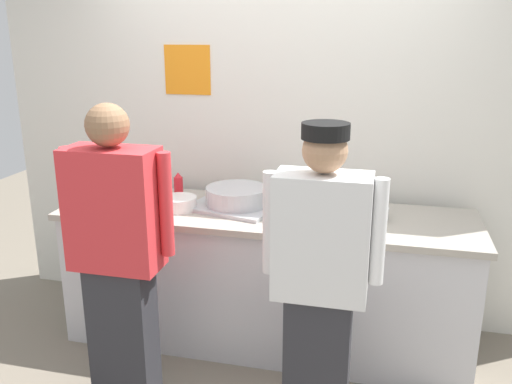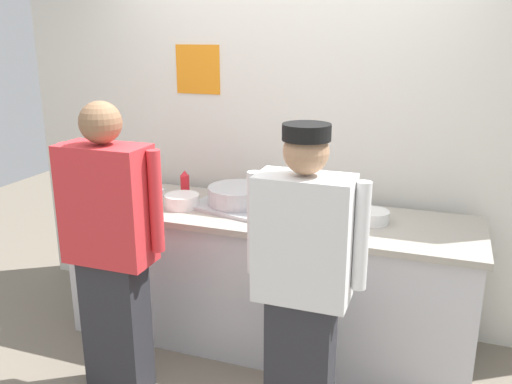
% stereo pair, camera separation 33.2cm
% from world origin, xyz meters
% --- Properties ---
extents(ground_plane, '(9.00, 9.00, 0.00)m').
position_xyz_m(ground_plane, '(0.00, 0.00, 0.00)').
color(ground_plane, slate).
extents(wall_back, '(4.07, 0.11, 2.84)m').
position_xyz_m(wall_back, '(-0.00, 0.89, 1.42)').
color(wall_back, silver).
rests_on(wall_back, ground).
extents(prep_counter, '(2.60, 0.74, 0.90)m').
position_xyz_m(prep_counter, '(0.00, 0.39, 0.45)').
color(prep_counter, silver).
rests_on(prep_counter, ground).
extents(chef_near_left, '(0.61, 0.24, 1.66)m').
position_xyz_m(chef_near_left, '(-0.62, -0.38, 0.88)').
color(chef_near_left, '#2D2D33').
rests_on(chef_near_left, ground).
extents(chef_center, '(0.59, 0.24, 1.60)m').
position_xyz_m(chef_center, '(0.44, -0.37, 0.85)').
color(chef_center, '#2D2D33').
rests_on(chef_center, ground).
extents(plate_stack_front, '(0.22, 0.22, 0.08)m').
position_xyz_m(plate_stack_front, '(-0.54, 0.30, 0.94)').
color(plate_stack_front, white).
rests_on(plate_stack_front, prep_counter).
extents(plate_stack_rear, '(0.20, 0.20, 0.07)m').
position_xyz_m(plate_stack_rear, '(0.65, 0.43, 0.94)').
color(plate_stack_rear, white).
rests_on(plate_stack_rear, prep_counter).
extents(mixing_bowl_steel, '(0.39, 0.39, 0.14)m').
position_xyz_m(mixing_bowl_steel, '(-0.20, 0.43, 0.97)').
color(mixing_bowl_steel, '#B7BABF').
rests_on(mixing_bowl_steel, prep_counter).
extents(sheet_tray, '(0.60, 0.47, 0.02)m').
position_xyz_m(sheet_tray, '(-0.22, 0.39, 0.91)').
color(sheet_tray, '#B7BABF').
rests_on(sheet_tray, prep_counter).
extents(squeeze_bottle_primary, '(0.06, 0.06, 0.18)m').
position_xyz_m(squeeze_bottle_primary, '(-0.64, 0.55, 0.99)').
color(squeeze_bottle_primary, red).
rests_on(squeeze_bottle_primary, prep_counter).
extents(squeeze_bottle_secondary, '(0.06, 0.06, 0.19)m').
position_xyz_m(squeeze_bottle_secondary, '(-0.83, 0.18, 0.99)').
color(squeeze_bottle_secondary, red).
rests_on(squeeze_bottle_secondary, prep_counter).
extents(ramekin_yellow_sauce, '(0.10, 0.10, 0.04)m').
position_xyz_m(ramekin_yellow_sauce, '(0.38, 0.35, 0.92)').
color(ramekin_yellow_sauce, white).
rests_on(ramekin_yellow_sauce, prep_counter).
extents(ramekin_red_sauce, '(0.08, 0.08, 0.04)m').
position_xyz_m(ramekin_red_sauce, '(0.15, 0.48, 0.92)').
color(ramekin_red_sauce, white).
rests_on(ramekin_red_sauce, prep_counter).
extents(ramekin_orange_sauce, '(0.11, 0.11, 0.04)m').
position_xyz_m(ramekin_orange_sauce, '(-0.83, 0.48, 0.92)').
color(ramekin_orange_sauce, white).
rests_on(ramekin_orange_sauce, prep_counter).
extents(deli_cup, '(0.09, 0.09, 0.10)m').
position_xyz_m(deli_cup, '(0.54, 0.61, 0.95)').
color(deli_cup, white).
rests_on(deli_cup, prep_counter).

